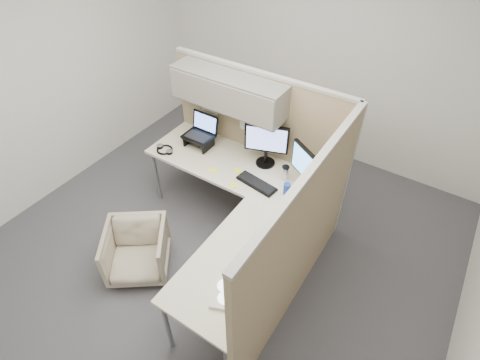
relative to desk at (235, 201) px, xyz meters
The scene contains 19 objects.
ground 0.71m from the desk, 134.71° to the right, with size 4.50×4.50×0.00m, color #424248.
partition_back 0.88m from the desk, 115.90° to the left, with size 2.00×0.36×1.63m.
partition_right 0.81m from the desk, 13.96° to the right, with size 0.07×2.03×1.63m.
desk is the anchor object (origin of this frame).
office_chair 1.06m from the desk, 131.67° to the right, with size 0.57×0.53×0.59m, color #BDAC96.
monitor_left 0.67m from the desk, 91.77° to the left, with size 0.43×0.20×0.47m.
monitor_right 0.73m from the desk, 42.31° to the left, with size 0.39×0.26×0.47m.
laptop_station 0.94m from the desk, 147.65° to the left, with size 0.32×0.28×0.34m.
keyboard 0.28m from the desk, 74.45° to the left, with size 0.42×0.14×0.02m, color black.
mouse 0.51m from the desk, 25.00° to the left, with size 0.11×0.07×0.04m, color black.
travel_mug 0.57m from the desk, 61.92° to the left, with size 0.07×0.07×0.16m.
soda_can_green 0.64m from the desk, 19.47° to the left, with size 0.07×0.07×0.12m, color silver.
soda_can_silver 0.50m from the desk, 40.02° to the left, with size 0.07×0.07×0.12m, color #1E3FA5.
sticky_note_b 0.18m from the desk, 129.41° to the left, with size 0.08×0.08×0.01m, color #F3F741.
sticky_note_a 0.46m from the desk, 152.80° to the left, with size 0.08×0.08×0.01m, color #F3F741.
sticky_note_d 0.39m from the desk, 119.61° to the left, with size 0.08×0.08×0.01m, color #F3F741.
headphones 1.06m from the desk, 169.59° to the left, with size 0.22×0.20×0.03m.
paper_stack 1.02m from the desk, 60.20° to the right, with size 0.27×0.30×0.03m.
desk_clock 0.63m from the desk, 37.09° to the right, with size 0.09×0.09×0.09m.
Camera 1 is at (1.52, -1.94, 3.20)m, focal length 28.00 mm.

